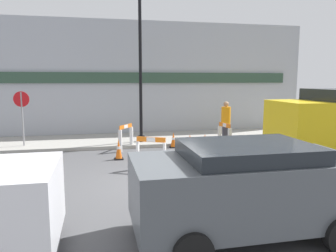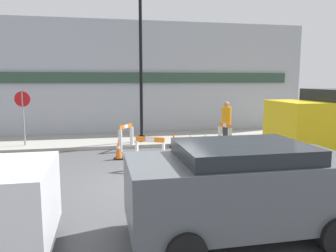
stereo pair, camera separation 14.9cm
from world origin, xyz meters
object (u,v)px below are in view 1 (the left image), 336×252
object	(u,v)px
streetlamp_post	(140,45)
stop_sign	(22,109)
parked_car_1	(246,184)
person_worker	(226,122)

from	to	relation	value
streetlamp_post	stop_sign	size ratio (longest dim) A/B	2.95
streetlamp_post	parked_car_1	xyz separation A→B (m)	(0.71, -8.41, -3.17)
streetlamp_post	person_worker	size ratio (longest dim) A/B	3.42
parked_car_1	streetlamp_post	bearing A→B (deg)	94.84
streetlamp_post	parked_car_1	size ratio (longest dim) A/B	1.61
streetlamp_post	stop_sign	distance (m)	5.27
stop_sign	parked_car_1	size ratio (longest dim) A/B	0.55
streetlamp_post	stop_sign	xyz separation A→B (m)	(-4.62, 0.10, -2.54)
person_worker	parked_car_1	bearing A→B (deg)	45.83
streetlamp_post	stop_sign	world-z (taller)	streetlamp_post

